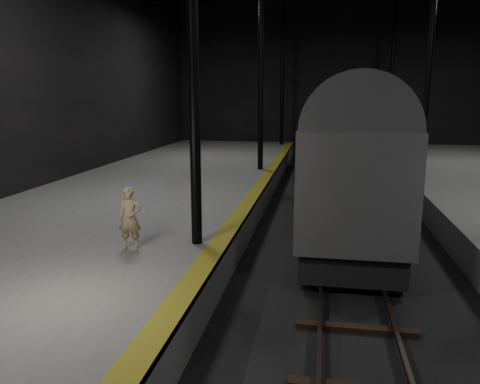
# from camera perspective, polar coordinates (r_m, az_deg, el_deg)

# --- Properties ---
(ground) EXTENTS (44.00, 44.00, 0.00)m
(ground) POSITION_cam_1_polar(r_m,az_deg,el_deg) (15.56, 12.53, -5.84)
(ground) COLOR black
(ground) RESTS_ON ground
(platform_left) EXTENTS (9.00, 43.80, 1.00)m
(platform_left) POSITION_cam_1_polar(r_m,az_deg,el_deg) (16.80, -13.89, -2.82)
(platform_left) COLOR #595956
(platform_left) RESTS_ON ground
(tactile_strip) EXTENTS (0.50, 43.80, 0.01)m
(tactile_strip) POSITION_cam_1_polar(r_m,az_deg,el_deg) (15.47, 0.59, -1.79)
(tactile_strip) COLOR olive
(tactile_strip) RESTS_ON platform_left
(track) EXTENTS (2.40, 43.00, 0.24)m
(track) POSITION_cam_1_polar(r_m,az_deg,el_deg) (15.54, 12.54, -5.60)
(track) COLOR #3F3328
(track) RESTS_ON ground
(train) EXTENTS (2.84, 18.94, 5.06)m
(train) POSITION_cam_1_polar(r_m,az_deg,el_deg) (19.83, 12.33, 6.27)
(train) COLOR #A1A3A8
(train) RESTS_ON ground
(woman) EXTENTS (0.60, 0.44, 1.51)m
(woman) POSITION_cam_1_polar(r_m,az_deg,el_deg) (11.43, -13.28, -3.13)
(woman) COLOR tan
(woman) RESTS_ON platform_left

